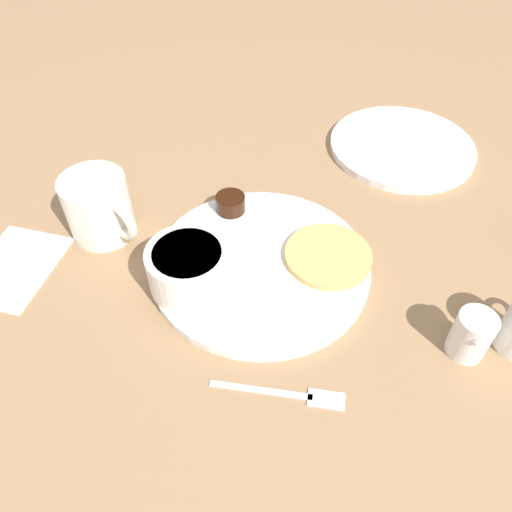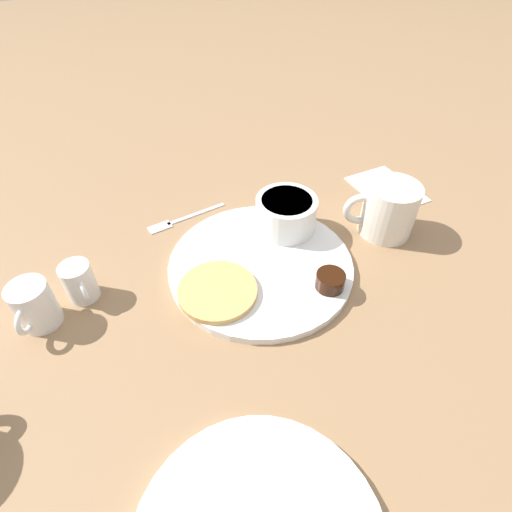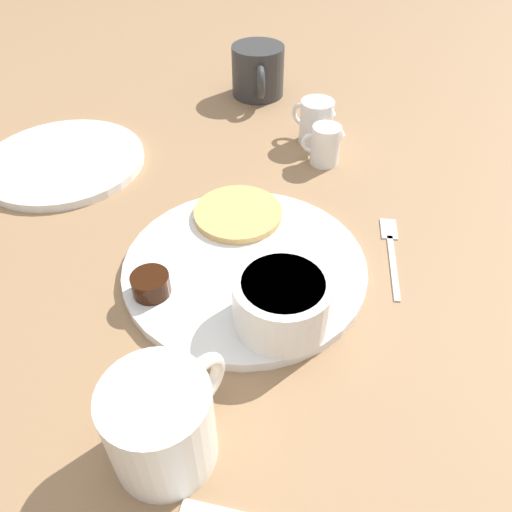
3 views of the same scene
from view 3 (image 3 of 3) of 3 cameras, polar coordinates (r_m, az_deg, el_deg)
ground_plane at (r=0.58m, az=-1.27°, el=-1.64°), size 4.00×4.00×0.00m
plate at (r=0.57m, az=-1.28°, el=-1.22°), size 0.28×0.28×0.01m
pancake_stack at (r=0.63m, az=-2.07°, el=4.89°), size 0.11×0.11×0.01m
bowl at (r=0.49m, az=3.02°, el=-5.06°), size 0.10×0.10×0.06m
syrup_cup at (r=0.54m, az=-11.93°, el=-3.18°), size 0.04×0.04×0.02m
butter_ramekin at (r=0.49m, az=1.93°, el=-7.97°), size 0.04×0.04×0.04m
coffee_mug at (r=0.42m, az=-10.61°, el=-18.23°), size 0.09×0.12×0.09m
creamer_pitcher_near at (r=0.75m, az=7.89°, el=12.50°), size 0.06×0.04×0.06m
creamer_pitcher_far at (r=0.80m, az=6.84°, el=15.03°), size 0.08×0.05×0.07m
fork at (r=0.63m, az=15.18°, el=1.08°), size 0.05×0.14×0.00m
second_mug at (r=0.94m, az=0.23°, el=20.35°), size 0.09×0.12×0.09m
far_plate at (r=0.80m, az=-21.13°, el=10.07°), size 0.23×0.23×0.01m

